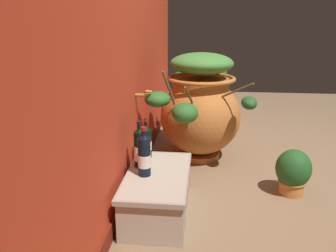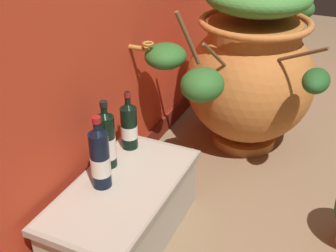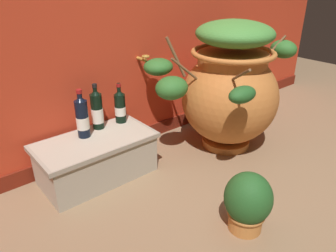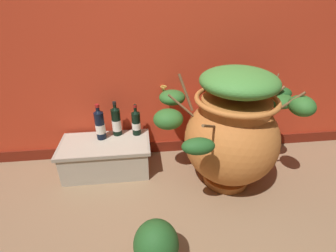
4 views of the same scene
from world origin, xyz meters
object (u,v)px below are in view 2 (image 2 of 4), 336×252
wine_bottle_left (129,124)px  wine_bottle_right (100,157)px  terracotta_urn (250,67)px  wine_bottle_middle (106,139)px

wine_bottle_left → wine_bottle_right: size_ratio=0.89×
terracotta_urn → wine_bottle_right: 1.08m
terracotta_urn → wine_bottle_left: size_ratio=3.98×
terracotta_urn → wine_bottle_left: 0.82m
wine_bottle_right → terracotta_urn: bearing=-17.6°
terracotta_urn → wine_bottle_middle: terracotta_urn is taller
terracotta_urn → wine_bottle_left: bearing=153.3°
wine_bottle_left → wine_bottle_middle: bearing=175.4°
terracotta_urn → wine_bottle_right: terracotta_urn is taller
wine_bottle_right → wine_bottle_left: bearing=7.3°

